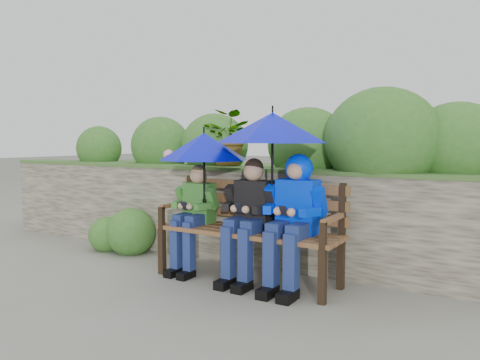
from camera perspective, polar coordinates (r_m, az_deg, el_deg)
The scene contains 8 objects.
ground at distance 4.46m, azimuth -0.68°, elevation -12.35°, with size 60.00×60.00×0.00m, color gray.
garden_backdrop at distance 5.72m, azimuth 7.91°, elevation -2.32°, with size 8.00×2.89×1.86m.
park_bench at distance 4.44m, azimuth 1.35°, elevation -5.28°, with size 1.79×0.53×0.95m.
boy_left at distance 4.70m, azimuth -5.64°, elevation -3.79°, with size 0.45×0.52×1.07m.
boy_middle at distance 4.34m, azimuth 1.10°, elevation -4.05°, with size 0.51×0.59×1.15m.
boy_right at distance 4.13m, azimuth 6.56°, elevation -3.63°, with size 0.54×0.65×1.20m.
umbrella_left at distance 4.56m, azimuth -4.41°, elevation 4.08°, with size 0.87×0.87×0.74m.
umbrella_right at distance 4.20m, azimuth 3.98°, elevation 6.37°, with size 1.02×1.02×0.90m.
Camera 1 is at (2.24, -3.62, 1.33)m, focal length 35.00 mm.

